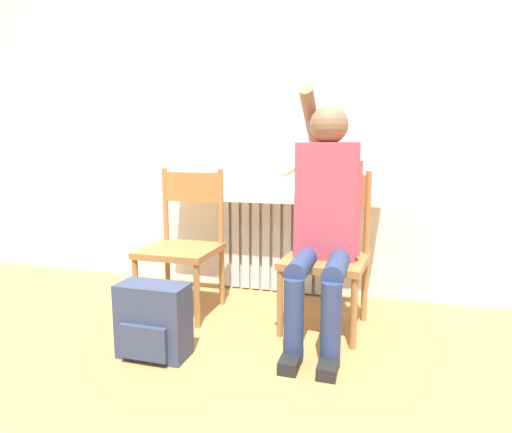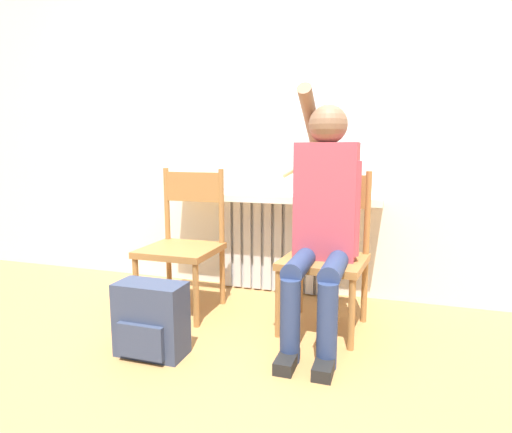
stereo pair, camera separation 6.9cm
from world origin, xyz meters
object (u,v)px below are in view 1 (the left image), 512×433
chair_right (327,251)px  backpack (153,321)px  person (325,211)px  chair_left (183,241)px  cat (329,174)px

chair_right → backpack: size_ratio=2.43×
chair_right → backpack: bearing=-135.6°
chair_right → backpack: (-0.78, -0.64, -0.27)m
chair_right → person: (-0.00, -0.11, 0.25)m
chair_left → cat: bearing=24.7°
chair_left → cat: 1.05m
chair_left → backpack: chair_left is taller
chair_left → cat: cat is taller
chair_left → backpack: (0.14, -0.64, -0.27)m
chair_right → cat: cat is taller
chair_right → cat: size_ratio=1.73×
chair_right → cat: (-0.05, 0.40, 0.42)m
person → chair_right: bearing=88.3°
person → backpack: (-0.78, -0.52, -0.52)m
chair_left → chair_right: same height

